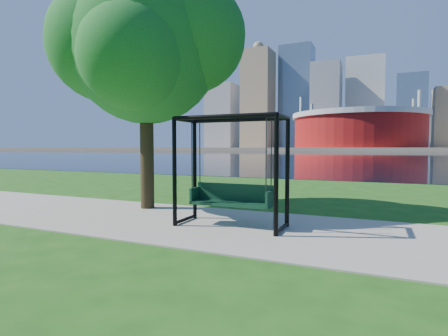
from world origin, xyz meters
The scene contains 8 objects.
ground centered at (0.00, 0.00, 0.00)m, with size 900.00×900.00×0.00m, color #1E5114.
path centered at (0.00, -0.50, 0.01)m, with size 120.00×4.00×0.03m, color #9E937F.
river centered at (0.00, 102.00, 0.01)m, with size 900.00×180.00×0.02m, color black.
far_bank centered at (0.00, 306.00, 1.00)m, with size 900.00×228.00×2.00m, color #937F60.
stadium centered at (-10.00, 235.00, 14.23)m, with size 83.00×83.00×32.00m.
skyline centered at (-4.27, 319.39, 35.89)m, with size 392.00×66.00×96.50m.
swing centered at (0.56, -0.49, 1.21)m, with size 2.46×1.09×2.51m.
park_tree centered at (-2.67, 0.74, 4.77)m, with size 5.53×5.00×6.87m.
Camera 1 is at (3.62, -7.73, 1.80)m, focal length 28.00 mm.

